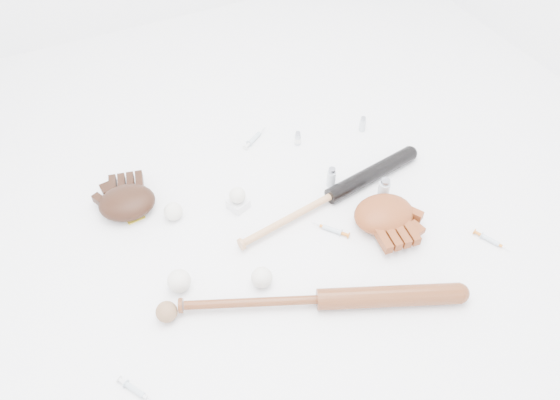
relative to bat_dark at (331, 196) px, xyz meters
name	(u,v)px	position (x,y,z in m)	size (l,w,h in m)	color
bat_dark	(331,196)	(0.00, 0.00, 0.00)	(0.82, 0.06, 0.06)	black
bat_wood	(320,299)	(-0.25, -0.36, 0.00)	(0.91, 0.07, 0.07)	brown
glove_dark	(127,202)	(-0.67, 0.28, 0.01)	(0.24, 0.24, 0.09)	black
glove_tan	(384,214)	(0.11, -0.17, 0.02)	(0.25, 0.25, 0.09)	brown
trading_card	(133,213)	(-0.66, 0.26, -0.03)	(0.06, 0.09, 0.00)	gold
pedestal	(238,204)	(-0.31, 0.12, -0.01)	(0.06, 0.06, 0.03)	white
baseball_on_pedestal	(237,195)	(-0.31, 0.12, 0.03)	(0.06, 0.06, 0.06)	silver
baseball_left	(179,281)	(-0.61, -0.11, 0.01)	(0.07, 0.07, 0.07)	silver
baseball_upper	(173,211)	(-0.54, 0.18, 0.00)	(0.07, 0.07, 0.07)	silver
baseball_mid	(262,277)	(-0.37, -0.21, 0.00)	(0.07, 0.07, 0.07)	silver
baseball_aged	(167,312)	(-0.68, -0.20, 0.00)	(0.07, 0.07, 0.07)	#866040
syringe_0	(135,390)	(-0.84, -0.38, -0.02)	(0.14, 0.02, 0.02)	#ADBCC6
syringe_1	(332,230)	(-0.07, -0.12, -0.02)	(0.15, 0.03, 0.02)	#ADBCC6
syringe_2	(254,138)	(-0.11, 0.43, -0.02)	(0.16, 0.03, 0.02)	#ADBCC6
syringe_3	(490,240)	(0.39, -0.40, -0.02)	(0.14, 0.02, 0.02)	#ADBCC6
vial_0	(363,124)	(0.31, 0.29, 0.00)	(0.03, 0.03, 0.07)	silver
vial_1	(298,138)	(0.03, 0.33, 0.00)	(0.02, 0.02, 0.06)	silver
vial_2	(331,177)	(0.04, 0.07, 0.01)	(0.03, 0.03, 0.08)	silver
vial_3	(384,190)	(0.17, -0.07, 0.02)	(0.04, 0.04, 0.10)	silver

